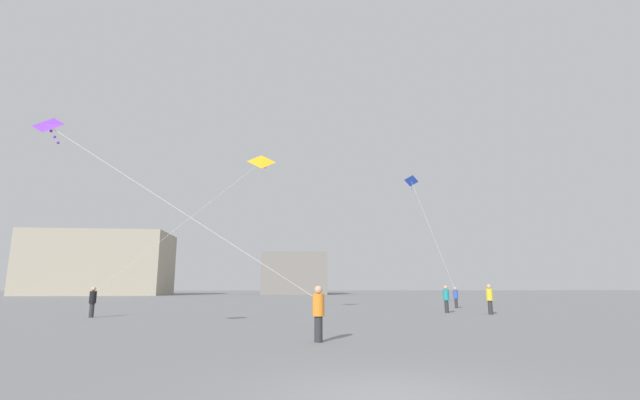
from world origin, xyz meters
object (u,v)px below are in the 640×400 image
object	(u,v)px
person_in_black	(93,300)
kite_violet_delta	(57,132)
person_in_yellow	(490,298)
kite_amber_delta	(259,164)
building_left_hall	(100,264)
person_in_orange	(318,311)
kite_cobalt_delta	(412,184)
building_centre_hall	(294,274)
person_in_blue	(456,297)
person_in_teal	(446,298)

from	to	relation	value
person_in_black	kite_violet_delta	size ratio (longest dim) A/B	0.17
person_in_black	person_in_yellow	distance (m)	23.44
kite_amber_delta	building_left_hall	world-z (taller)	building_left_hall
person_in_orange	kite_cobalt_delta	world-z (taller)	kite_cobalt_delta
person_in_orange	building_left_hall	world-z (taller)	building_left_hall
person_in_yellow	kite_amber_delta	distance (m)	17.04
person_in_orange	person_in_yellow	size ratio (longest dim) A/B	0.96
building_centre_hall	kite_cobalt_delta	bearing A→B (deg)	-79.52
person_in_blue	person_in_black	size ratio (longest dim) A/B	0.96
person_in_blue	building_left_hall	bearing A→B (deg)	-166.62
kite_violet_delta	building_centre_hall	xyz separation A→B (m)	(8.89, 75.81, -3.03)
person_in_blue	person_in_teal	size ratio (longest dim) A/B	0.93
person_in_black	kite_amber_delta	world-z (taller)	kite_amber_delta
kite_amber_delta	kite_violet_delta	bearing A→B (deg)	-114.33
person_in_blue	person_in_black	distance (m)	25.69
person_in_teal	building_centre_hall	distance (m)	63.06
person_in_teal	person_in_black	bearing A→B (deg)	20.61
kite_cobalt_delta	person_in_blue	bearing A→B (deg)	-44.25
person_in_teal	building_left_hall	xyz separation A→B (m)	(-45.55, 55.73, 4.76)
person_in_blue	building_centre_hall	world-z (taller)	building_centre_hall
person_in_black	person_in_yellow	size ratio (longest dim) A/B	0.92
person_in_orange	person_in_blue	distance (m)	23.69
person_in_teal	building_left_hall	distance (m)	72.13
person_in_orange	person_in_teal	bearing A→B (deg)	-157.46
person_in_teal	kite_violet_delta	world-z (taller)	kite_violet_delta
kite_violet_delta	building_left_hall	xyz separation A→B (m)	(-27.11, 69.28, -1.34)
person_in_yellow	kite_cobalt_delta	xyz separation A→B (m)	(-1.71, 10.10, 9.60)
person_in_yellow	kite_cobalt_delta	world-z (taller)	kite_cobalt_delta
kite_cobalt_delta	person_in_yellow	bearing A→B (deg)	-80.40
person_in_black	building_left_hall	size ratio (longest dim) A/B	0.07
kite_cobalt_delta	kite_amber_delta	distance (m)	15.47
person_in_yellow	kite_violet_delta	distance (m)	24.48
person_in_teal	person_in_yellow	world-z (taller)	person_in_yellow
kite_violet_delta	person_in_teal	bearing A→B (deg)	36.31
kite_violet_delta	person_in_blue	bearing A→B (deg)	42.42
person_in_yellow	building_centre_hall	xyz separation A→B (m)	(-11.68, 64.01, 3.03)
person_in_blue	person_in_teal	bearing A→B (deg)	-56.80
kite_violet_delta	person_in_orange	bearing A→B (deg)	-5.20
person_in_teal	person_in_yellow	xyz separation A→B (m)	(2.13, -1.75, 0.04)
person_in_orange	kite_cobalt_delta	size ratio (longest dim) A/B	0.18
person_in_blue	building_centre_hall	bearing A→B (deg)	161.62
building_centre_hall	person_in_teal	bearing A→B (deg)	-81.28
person_in_orange	kite_cobalt_delta	distance (m)	26.53
person_in_orange	kite_amber_delta	distance (m)	16.94
person_in_blue	person_in_yellow	world-z (taller)	person_in_yellow
kite_violet_delta	building_centre_hall	world-z (taller)	building_centre_hall
person_in_blue	building_centre_hall	size ratio (longest dim) A/B	0.11
building_left_hall	person_in_black	bearing A→B (deg)	-67.47
kite_amber_delta	building_left_hall	xyz separation A→B (m)	(-33.13, 55.97, -4.02)
person_in_yellow	kite_violet_delta	xyz separation A→B (m)	(-20.57, -11.80, 6.06)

